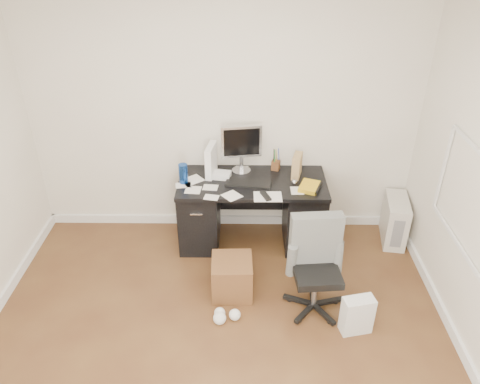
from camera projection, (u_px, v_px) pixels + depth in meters
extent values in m
plane|color=#482817|center=(215.00, 366.00, 3.71)|extent=(4.00, 4.00, 0.00)
cube|color=beige|center=(223.00, 112.00, 4.73)|extent=(4.00, 0.02, 2.70)
cube|color=white|center=(201.00, 4.00, 2.32)|extent=(4.00, 4.00, 0.02)
cube|color=silver|center=(225.00, 219.00, 5.38)|extent=(4.00, 0.03, 0.10)
cube|color=silver|center=(468.00, 364.00, 3.66)|extent=(0.03, 4.00, 0.10)
cube|color=black|center=(252.00, 183.00, 4.74)|extent=(1.50, 0.70, 0.04)
cube|color=black|center=(200.00, 213.00, 4.94)|extent=(0.40, 0.60, 0.71)
cube|color=black|center=(304.00, 214.00, 4.93)|extent=(0.40, 0.60, 0.71)
cube|color=black|center=(252.00, 190.00, 5.17)|extent=(0.70, 0.03, 0.51)
cube|color=black|center=(248.00, 183.00, 4.67)|extent=(0.47, 0.23, 0.03)
sphere|color=silver|center=(294.00, 182.00, 4.66)|extent=(0.07, 0.07, 0.06)
cylinder|color=#164097|center=(183.00, 174.00, 4.66)|extent=(0.12, 0.12, 0.20)
cube|color=white|center=(211.00, 160.00, 4.77)|extent=(0.17, 0.30, 0.33)
cube|color=#9D774C|center=(297.00, 166.00, 4.76)|extent=(0.15, 0.23, 0.24)
cube|color=gold|center=(310.00, 187.00, 4.60)|extent=(0.26, 0.29, 0.04)
cube|color=#BBB6A9|center=(395.00, 220.00, 5.02)|extent=(0.29, 0.52, 0.50)
cube|color=silver|center=(357.00, 315.00, 3.93)|extent=(0.29, 0.24, 0.35)
cube|color=#4E3017|center=(232.00, 277.00, 4.34)|extent=(0.38, 0.38, 0.37)
cube|color=slate|center=(304.00, 234.00, 5.06)|extent=(0.42, 0.39, 0.20)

